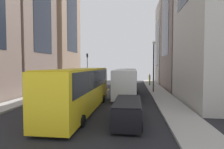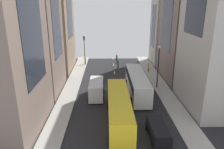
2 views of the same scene
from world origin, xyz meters
The scene contains 24 objects.
ground_plane centered at (0.00, 0.00, 0.00)m, with size 41.85×41.85×0.00m, color black.
sidewalk_west centered at (-7.61, 0.00, 0.07)m, with size 2.62×44.00×0.15m, color #9E9B93.
sidewalk_east centered at (7.61, 0.00, 0.07)m, with size 2.62×44.00×0.15m, color #9E9B93.
lane_stripe_0 centered at (0.00, -21.00, 0.01)m, with size 0.16×2.00×0.01m, color yellow.
lane_stripe_1 centered at (0.00, -15.00, 0.01)m, with size 0.16×2.00×0.01m, color yellow.
lane_stripe_2 centered at (0.00, -9.00, 0.01)m, with size 0.16×2.00×0.01m, color yellow.
lane_stripe_3 centered at (0.00, -3.00, 0.01)m, with size 0.16×2.00×0.01m, color yellow.
lane_stripe_4 centered at (0.00, 3.00, 0.01)m, with size 0.16×2.00×0.01m, color yellow.
lane_stripe_5 centered at (0.00, 9.00, 0.01)m, with size 0.16×2.00×0.01m, color yellow.
lane_stripe_6 centered at (0.00, 15.00, 0.01)m, with size 0.16×2.00×0.01m, color yellow.
building_west_0 centered at (-12.47, -16.44, 8.68)m, with size 6.76×7.39×17.37m.
building_west_1 centered at (-13.81, -5.44, 12.13)m, with size 9.46×11.56×24.27m.
building_east_0 centered at (12.70, -12.36, 15.02)m, with size 7.23×11.53×30.04m.
building_east_1 centered at (14.08, 0.40, 12.60)m, with size 10.01×9.50×25.21m.
city_bus_white centered at (-3.11, 2.09, 2.01)m, with size 2.80×12.11×3.35m.
streetcar_yellow centered at (0.27, 11.13, 2.12)m, with size 2.70×12.36×3.59m.
delivery_van_white centered at (3.24, 3.24, 1.51)m, with size 2.25×5.48×2.58m.
car_black_0 centered at (-3.72, 13.96, 0.92)m, with size 1.89×4.75×1.56m.
pedestrian_walking_far centered at (-0.77, -16.00, 1.19)m, with size 0.31×0.31×2.21m.
pedestrian_crossing_near centered at (6.60, -14.87, 1.22)m, with size 0.34×0.34×2.01m.
pedestrian_crossing_mid centered at (-6.95, -8.77, 1.26)m, with size 0.32×0.32×2.10m.
pedestrian_waiting_curb centered at (-0.88, -11.94, 1.08)m, with size 0.31×0.31×2.01m.
traffic_light_near_corner centered at (6.70, -15.43, 4.61)m, with size 0.32×0.44×6.48m.
streetlamp_near centered at (-6.80, -0.17, 4.49)m, with size 0.44×0.44×7.09m.
Camera 1 is at (-4.19, 25.98, 3.84)m, focal length 29.41 mm.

